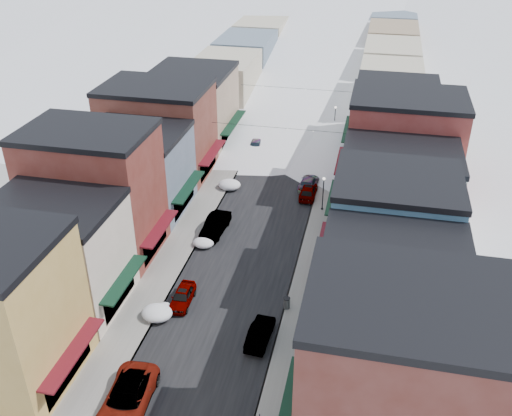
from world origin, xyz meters
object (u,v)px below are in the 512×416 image
at_px(car_white_suv, 127,399).
at_px(car_dark_hatch, 215,225).
at_px(trash_can, 287,303).
at_px(streetlamp_near, 323,189).
at_px(car_silver_sedan, 182,296).
at_px(car_green_sedan, 260,333).

xyz_separation_m(car_white_suv, car_dark_hatch, (-0.38, 22.82, -0.03)).
relative_size(trash_can, streetlamp_near, 0.26).
bearing_deg(car_silver_sedan, streetlamp_near, 60.12).
relative_size(car_white_suv, car_dark_hatch, 1.23).
bearing_deg(car_silver_sedan, car_dark_hatch, 90.00).
xyz_separation_m(trash_can, streetlamp_near, (0.99, 17.18, 1.92)).
distance_m(car_dark_hatch, car_green_sedan, 16.36).
relative_size(car_green_sedan, trash_can, 4.24).
bearing_deg(car_dark_hatch, trash_can, -44.95).
xyz_separation_m(car_dark_hatch, streetlamp_near, (10.08, 6.83, 1.74)).
relative_size(car_white_suv, car_silver_sedan, 1.59).
bearing_deg(car_green_sedan, car_white_suv, 51.99).
bearing_deg(streetlamp_near, car_white_suv, -108.12).
height_order(car_white_suv, trash_can, car_white_suv).
distance_m(car_green_sedan, trash_can, 4.30).
bearing_deg(car_dark_hatch, car_white_suv, -85.29).
bearing_deg(car_green_sedan, car_dark_hatch, -58.74).
relative_size(car_silver_sedan, streetlamp_near, 1.03).
relative_size(car_white_suv, car_green_sedan, 1.47).
bearing_deg(car_white_suv, car_green_sedan, 45.10).
bearing_deg(car_white_suv, trash_can, 51.31).
bearing_deg(car_dark_hatch, car_silver_sedan, -84.34).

